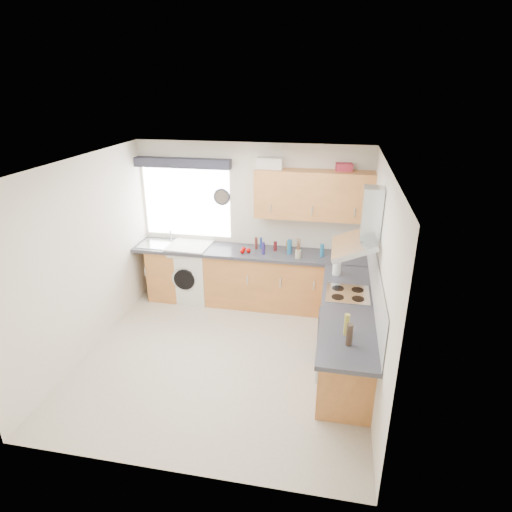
% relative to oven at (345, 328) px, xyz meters
% --- Properties ---
extents(ground_plane, '(3.60, 3.60, 0.00)m').
position_rel_oven_xyz_m(ground_plane, '(-1.50, -0.30, -0.42)').
color(ground_plane, beige).
extents(ceiling, '(3.60, 3.60, 0.02)m').
position_rel_oven_xyz_m(ceiling, '(-1.50, -0.30, 2.08)').
color(ceiling, white).
rests_on(ceiling, wall_back).
extents(wall_back, '(3.60, 0.02, 2.50)m').
position_rel_oven_xyz_m(wall_back, '(-1.50, 1.50, 0.82)').
color(wall_back, silver).
rests_on(wall_back, ground_plane).
extents(wall_front, '(3.60, 0.02, 2.50)m').
position_rel_oven_xyz_m(wall_front, '(-1.50, -2.10, 0.82)').
color(wall_front, silver).
rests_on(wall_front, ground_plane).
extents(wall_left, '(0.02, 3.60, 2.50)m').
position_rel_oven_xyz_m(wall_left, '(-3.30, -0.30, 0.82)').
color(wall_left, silver).
rests_on(wall_left, ground_plane).
extents(wall_right, '(0.02, 3.60, 2.50)m').
position_rel_oven_xyz_m(wall_right, '(0.30, -0.30, 0.82)').
color(wall_right, silver).
rests_on(wall_right, ground_plane).
extents(window, '(1.40, 0.02, 1.10)m').
position_rel_oven_xyz_m(window, '(-2.55, 1.49, 1.12)').
color(window, silver).
rests_on(window, wall_back).
extents(window_blind, '(1.50, 0.18, 0.14)m').
position_rel_oven_xyz_m(window_blind, '(-2.55, 1.40, 1.76)').
color(window_blind, '#262733').
rests_on(window_blind, wall_back).
extents(splashback, '(0.01, 3.00, 0.54)m').
position_rel_oven_xyz_m(splashback, '(0.29, 0.00, 0.75)').
color(splashback, white).
rests_on(splashback, wall_right).
extents(base_cab_back, '(3.00, 0.58, 0.86)m').
position_rel_oven_xyz_m(base_cab_back, '(-1.60, 1.21, 0.01)').
color(base_cab_back, '#AB6932').
rests_on(base_cab_back, ground_plane).
extents(base_cab_corner, '(0.60, 0.60, 0.86)m').
position_rel_oven_xyz_m(base_cab_corner, '(0.00, 1.20, 0.01)').
color(base_cab_corner, '#AB6932').
rests_on(base_cab_corner, ground_plane).
extents(base_cab_right, '(0.58, 2.10, 0.86)m').
position_rel_oven_xyz_m(base_cab_right, '(0.01, -0.15, 0.01)').
color(base_cab_right, '#AB6932').
rests_on(base_cab_right, ground_plane).
extents(worktop_back, '(3.60, 0.62, 0.05)m').
position_rel_oven_xyz_m(worktop_back, '(-1.50, 1.20, 0.46)').
color(worktop_back, '#2C2C33').
rests_on(worktop_back, base_cab_back).
extents(worktop_right, '(0.62, 2.42, 0.05)m').
position_rel_oven_xyz_m(worktop_right, '(0.00, -0.30, 0.46)').
color(worktop_right, '#2C2C33').
rests_on(worktop_right, base_cab_right).
extents(sink, '(0.84, 0.46, 0.10)m').
position_rel_oven_xyz_m(sink, '(-2.83, 1.20, 0.52)').
color(sink, silver).
rests_on(sink, worktop_back).
extents(oven, '(0.56, 0.58, 0.85)m').
position_rel_oven_xyz_m(oven, '(0.00, 0.00, 0.00)').
color(oven, black).
rests_on(oven, ground_plane).
extents(hob_plate, '(0.52, 0.52, 0.01)m').
position_rel_oven_xyz_m(hob_plate, '(0.00, 0.00, 0.49)').
color(hob_plate, silver).
rests_on(hob_plate, worktop_right).
extents(extractor_hood, '(0.52, 0.78, 0.66)m').
position_rel_oven_xyz_m(extractor_hood, '(0.10, -0.00, 1.34)').
color(extractor_hood, silver).
rests_on(extractor_hood, wall_right).
extents(upper_cabinets, '(1.70, 0.35, 0.70)m').
position_rel_oven_xyz_m(upper_cabinets, '(-0.55, 1.32, 1.38)').
color(upper_cabinets, '#AB6932').
rests_on(upper_cabinets, wall_back).
extents(washing_machine, '(0.65, 0.63, 0.93)m').
position_rel_oven_xyz_m(washing_machine, '(-2.46, 1.22, 0.04)').
color(washing_machine, silver).
rests_on(washing_machine, ground_plane).
extents(wall_clock, '(0.27, 0.04, 0.27)m').
position_rel_oven_xyz_m(wall_clock, '(-1.97, 1.48, 1.23)').
color(wall_clock, '#262733').
rests_on(wall_clock, wall_back).
extents(casserole, '(0.39, 0.29, 0.16)m').
position_rel_oven_xyz_m(casserole, '(-1.20, 1.42, 1.80)').
color(casserole, silver).
rests_on(casserole, upper_cabinets).
extents(storage_box, '(0.25, 0.21, 0.10)m').
position_rel_oven_xyz_m(storage_box, '(-0.15, 1.42, 1.78)').
color(storage_box, '#AC293C').
rests_on(storage_box, upper_cabinets).
extents(utensil_pot, '(0.10, 0.10, 0.12)m').
position_rel_oven_xyz_m(utensil_pot, '(-0.71, 1.05, 0.55)').
color(utensil_pot, tan).
rests_on(utensil_pot, worktop_back).
extents(kitchen_roll, '(0.12, 0.12, 0.24)m').
position_rel_oven_xyz_m(kitchen_roll, '(-0.15, 0.57, 0.60)').
color(kitchen_roll, silver).
rests_on(kitchen_roll, worktop_right).
extents(tomato_cluster, '(0.18, 0.18, 0.07)m').
position_rel_oven_xyz_m(tomato_cluster, '(-1.53, 1.11, 0.52)').
color(tomato_cluster, '#A40301').
rests_on(tomato_cluster, worktop_back).
extents(jar_0, '(0.05, 0.05, 0.19)m').
position_rel_oven_xyz_m(jar_0, '(-1.39, 1.29, 0.58)').
color(jar_0, '#57251F').
rests_on(jar_0, worktop_back).
extents(jar_1, '(0.05, 0.05, 0.14)m').
position_rel_oven_xyz_m(jar_1, '(-1.09, 1.28, 0.56)').
color(jar_1, '#521114').
rests_on(jar_1, worktop_back).
extents(jar_2, '(0.05, 0.05, 0.19)m').
position_rel_oven_xyz_m(jar_2, '(-1.24, 1.10, 0.58)').
color(jar_2, navy).
rests_on(jar_2, worktop_back).
extents(jar_3, '(0.04, 0.04, 0.18)m').
position_rel_oven_xyz_m(jar_3, '(-1.32, 1.33, 0.57)').
color(jar_3, navy).
rests_on(jar_3, worktop_back).
extents(jar_4, '(0.07, 0.07, 0.13)m').
position_rel_oven_xyz_m(jar_4, '(-0.89, 1.37, 0.55)').
color(jar_4, brown).
rests_on(jar_4, worktop_back).
extents(jar_5, '(0.06, 0.06, 0.19)m').
position_rel_oven_xyz_m(jar_5, '(-0.37, 1.18, 0.58)').
color(jar_5, '#1B5C85').
rests_on(jar_5, worktop_back).
extents(jar_6, '(0.07, 0.07, 0.22)m').
position_rel_oven_xyz_m(jar_6, '(-0.86, 1.20, 0.59)').
color(jar_6, '#1B5B84').
rests_on(jar_6, worktop_back).
extents(bottle_0, '(0.07, 0.07, 0.23)m').
position_rel_oven_xyz_m(bottle_0, '(0.00, -1.09, 0.60)').
color(bottle_0, '#34261D').
rests_on(bottle_0, worktop_right).
extents(bottle_1, '(0.06, 0.06, 0.23)m').
position_rel_oven_xyz_m(bottle_1, '(-0.03, -0.91, 0.60)').
color(bottle_1, olive).
rests_on(bottle_1, worktop_right).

